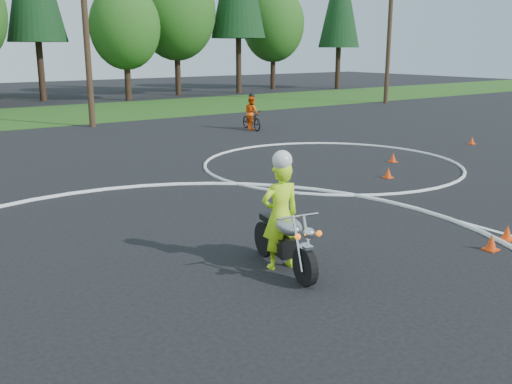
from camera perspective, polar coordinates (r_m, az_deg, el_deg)
ground at (r=7.49m, az=4.33°, el=-14.43°), size 120.00×120.00×0.00m
course_markings at (r=11.91m, az=-1.09°, el=-3.26°), size 19.05×19.05×0.12m
primary_motorcycle at (r=9.40m, az=2.92°, el=-4.81°), size 0.81×2.04×1.08m
rider_primary_grp at (r=9.37m, az=2.45°, el=-2.02°), size 0.73×0.55×2.01m
rider_second_grp at (r=25.78m, az=-0.43°, el=7.54°), size 0.85×1.78×1.65m
traffic_cones at (r=14.25m, az=17.41°, el=-0.45°), size 17.61×10.35×0.30m
treeline at (r=44.06m, az=-10.47°, el=17.96°), size 38.20×8.10×14.52m
utility_poles at (r=27.65m, az=-16.77°, el=17.00°), size 41.60×1.12×10.00m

